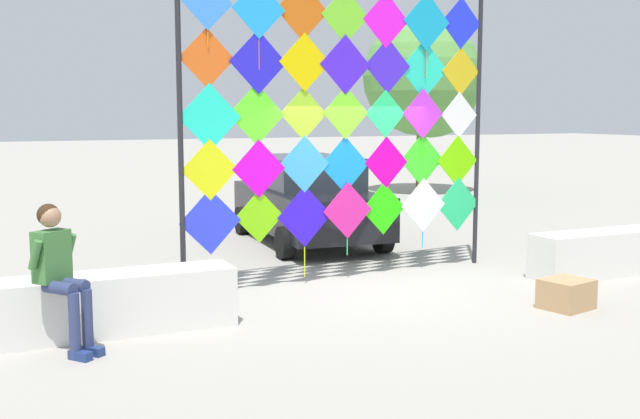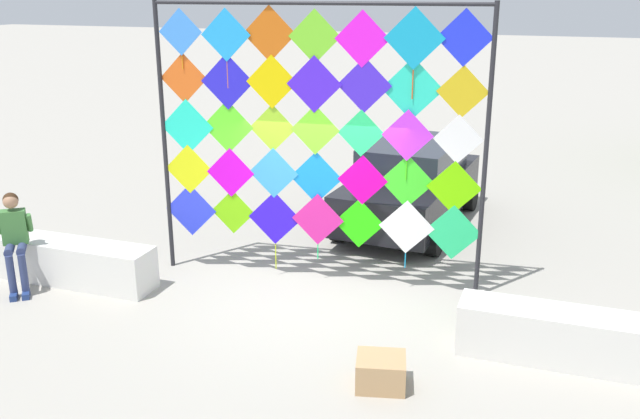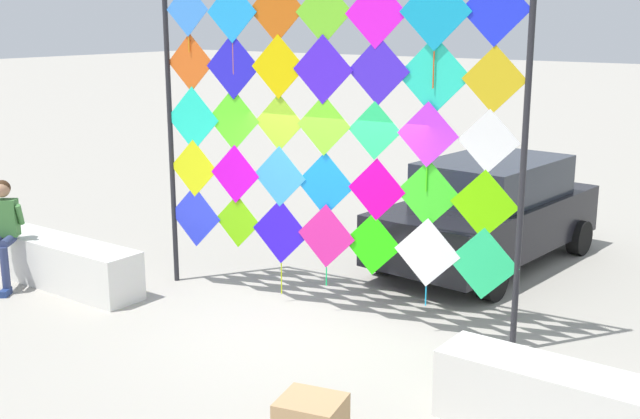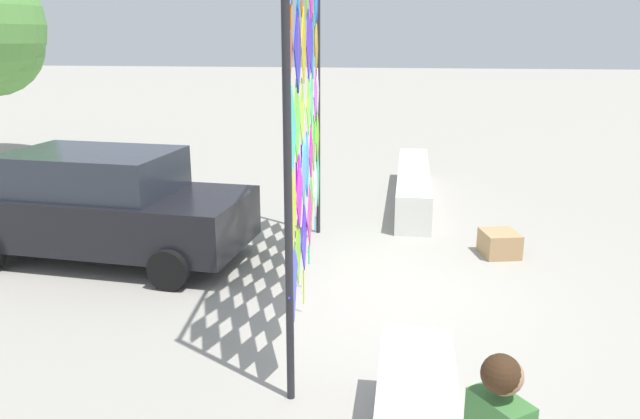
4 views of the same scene
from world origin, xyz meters
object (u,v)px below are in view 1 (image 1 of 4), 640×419
object	(u,v)px
tree_broadleaf	(425,81)
kite_display_rack	(346,110)
parked_car	(307,199)
cardboard_box_large	(566,294)
seated_vendor	(59,266)

from	to	relation	value
tree_broadleaf	kite_display_rack	bearing A→B (deg)	-127.74
parked_car	cardboard_box_large	world-z (taller)	parked_car
parked_car	cardboard_box_large	size ratio (longest dim) A/B	7.52
parked_car	tree_broadleaf	xyz separation A→B (m)	(6.75, 6.59, 2.52)
cardboard_box_large	tree_broadleaf	size ratio (longest dim) A/B	0.11
seated_vendor	parked_car	xyz separation A→B (m)	(4.92, 5.02, -0.08)
seated_vendor	tree_broadleaf	world-z (taller)	tree_broadleaf
seated_vendor	tree_broadleaf	xyz separation A→B (m)	(11.67, 11.60, 2.44)
parked_car	seated_vendor	bearing A→B (deg)	-134.47
parked_car	tree_broadleaf	bearing A→B (deg)	44.31
kite_display_rack	cardboard_box_large	world-z (taller)	kite_display_rack
kite_display_rack	tree_broadleaf	bearing A→B (deg)	52.26
seated_vendor	cardboard_box_large	xyz separation A→B (m)	(5.86, -0.78, -0.71)
tree_broadleaf	parked_car	bearing A→B (deg)	-135.69
cardboard_box_large	tree_broadleaf	bearing A→B (deg)	64.87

